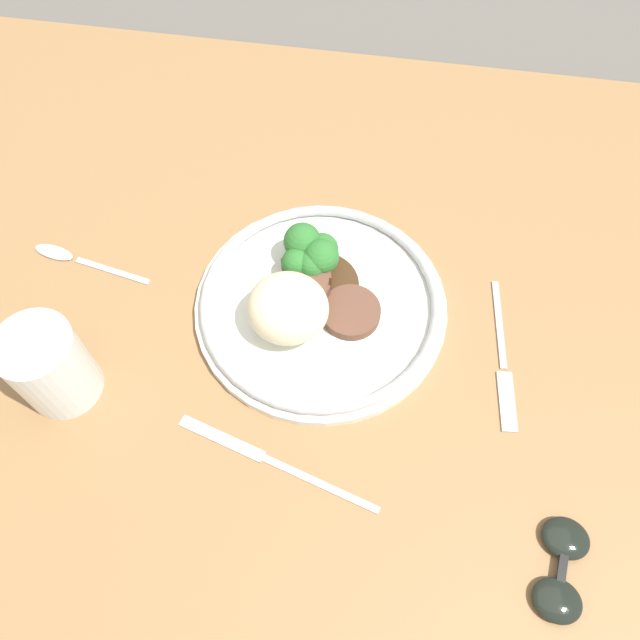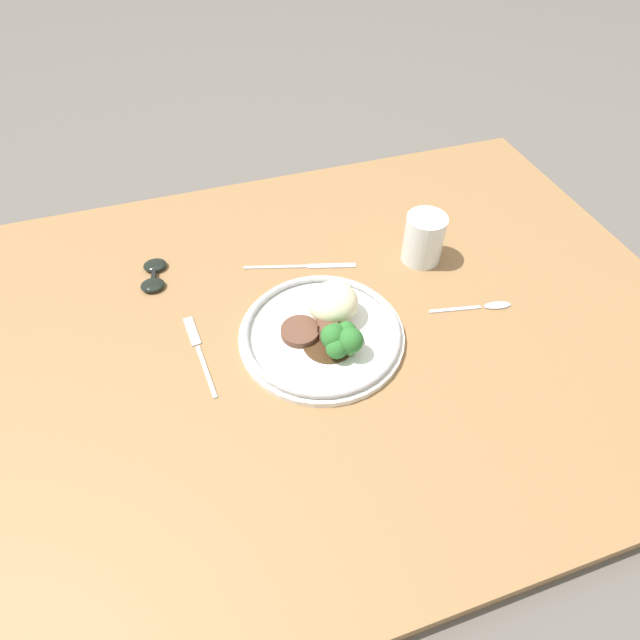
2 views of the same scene
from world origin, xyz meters
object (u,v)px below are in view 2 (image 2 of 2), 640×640
at_px(knife, 304,266).
at_px(spoon, 487,306).
at_px(fork, 198,347).
at_px(sunglasses, 154,275).
at_px(plate, 325,328).
at_px(juice_glass, 423,241).

relative_size(knife, spoon, 1.41).
xyz_separation_m(fork, knife, (0.22, 0.14, 0.00)).
bearing_deg(fork, knife, -64.50).
xyz_separation_m(knife, sunglasses, (-0.28, 0.06, 0.01)).
distance_m(plate, juice_glass, 0.27).
relative_size(juice_glass, spoon, 0.65).
bearing_deg(sunglasses, spoon, -15.16).
height_order(plate, fork, plate).
bearing_deg(knife, sunglasses, -175.93).
bearing_deg(spoon, fork, -176.49).
relative_size(plate, sunglasses, 2.80).
height_order(fork, knife, same).
bearing_deg(plate, spoon, -4.49).
relative_size(spoon, sunglasses, 1.50).
height_order(spoon, sunglasses, sunglasses).
height_order(juice_glass, spoon, juice_glass).
xyz_separation_m(plate, spoon, (0.29, -0.02, -0.02)).
bearing_deg(juice_glass, knife, 168.74).
height_order(juice_glass, sunglasses, juice_glass).
bearing_deg(fork, spoon, -103.09).
distance_m(juice_glass, spoon, 0.17).
relative_size(plate, spoon, 1.86).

